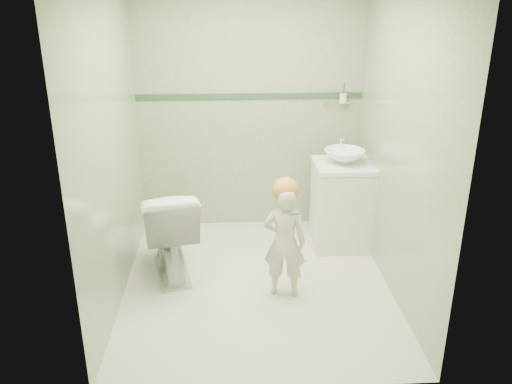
{
  "coord_description": "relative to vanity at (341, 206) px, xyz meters",
  "views": [
    {
      "loc": [
        -0.22,
        -3.92,
        2.4
      ],
      "look_at": [
        0.0,
        0.15,
        0.78
      ],
      "focal_mm": 37.67,
      "sensor_mm": 36.0,
      "label": 1
    }
  ],
  "objects": [
    {
      "name": "ground",
      "position": [
        -0.84,
        -0.7,
        -0.4
      ],
      "size": [
        2.5,
        2.5,
        0.0
      ],
      "primitive_type": "plane",
      "color": "silver",
      "rests_on": "ground"
    },
    {
      "name": "counter",
      "position": [
        0.0,
        0.0,
        0.41
      ],
      "size": [
        0.54,
        0.52,
        0.04
      ],
      "primitive_type": "cube",
      "color": "white",
      "rests_on": "vanity"
    },
    {
      "name": "trim_stripe",
      "position": [
        -0.84,
        0.54,
        0.95
      ],
      "size": [
        2.2,
        0.02,
        0.05
      ],
      "primitive_type": "cube",
      "color": "#2B4B2D",
      "rests_on": "room_shell"
    },
    {
      "name": "toddler",
      "position": [
        -0.63,
        -0.85,
        0.07
      ],
      "size": [
        0.37,
        0.28,
        0.93
      ],
      "primitive_type": "imported",
      "rotation": [
        0.0,
        0.0,
        2.96
      ],
      "color": "beige",
      "rests_on": "ground"
    },
    {
      "name": "toilet",
      "position": [
        -1.58,
        -0.46,
        0.01
      ],
      "size": [
        0.61,
        0.87,
        0.81
      ],
      "primitive_type": "imported",
      "rotation": [
        0.0,
        0.0,
        3.35
      ],
      "color": "white",
      "rests_on": "ground"
    },
    {
      "name": "hair_cap",
      "position": [
        -0.63,
        -0.82,
        0.5
      ],
      "size": [
        0.21,
        0.21,
        0.21
      ],
      "primitive_type": "sphere",
      "color": "#C37D3B",
      "rests_on": "toddler"
    },
    {
      "name": "room_shell",
      "position": [
        -0.84,
        -0.7,
        0.8
      ],
      "size": [
        2.5,
        2.54,
        2.4
      ],
      "color": "gray",
      "rests_on": "ground"
    },
    {
      "name": "basin",
      "position": [
        0.0,
        0.0,
        0.49
      ],
      "size": [
        0.37,
        0.37,
        0.13
      ],
      "primitive_type": "imported",
      "color": "white",
      "rests_on": "counter"
    },
    {
      "name": "vanity",
      "position": [
        0.0,
        0.0,
        0.0
      ],
      "size": [
        0.52,
        0.5,
        0.8
      ],
      "primitive_type": "cube",
      "color": "silver",
      "rests_on": "ground"
    },
    {
      "name": "cup_holder",
      "position": [
        0.05,
        0.48,
        0.93
      ],
      "size": [
        0.26,
        0.07,
        0.21
      ],
      "color": "silver",
      "rests_on": "room_shell"
    },
    {
      "name": "teal_toothbrush",
      "position": [
        -0.58,
        -0.98,
        0.37
      ],
      "size": [
        0.11,
        0.14,
        0.08
      ],
      "color": "#0C7F65",
      "rests_on": "toddler"
    },
    {
      "name": "faucet",
      "position": [
        0.0,
        0.19,
        0.57
      ],
      "size": [
        0.03,
        0.13,
        0.18
      ],
      "color": "silver",
      "rests_on": "counter"
    }
  ]
}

